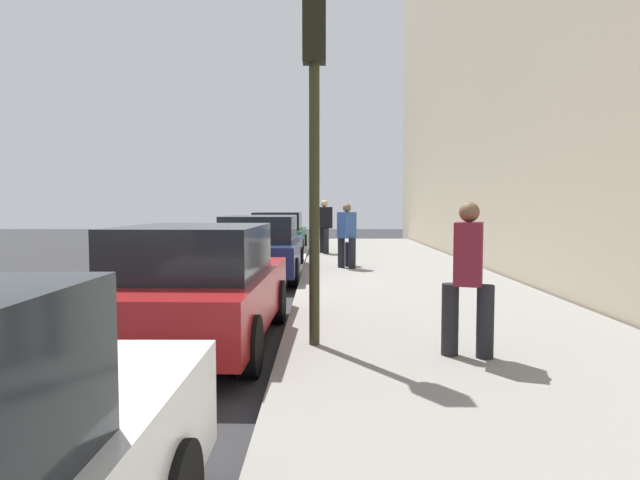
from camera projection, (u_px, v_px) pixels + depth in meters
name	position (u px, v px, depth m)	size (l,w,h in m)	color
ground_plane	(257.00, 283.00, 12.39)	(56.00, 56.00, 0.00)	#28282B
sidewalk	(402.00, 280.00, 12.37)	(28.00, 4.60, 0.15)	gray
lane_stripe_centre	(116.00, 283.00, 12.41)	(28.00, 0.14, 0.01)	gold
snow_bank_curb	(297.00, 259.00, 16.89)	(7.54, 0.56, 0.22)	white
parked_car_red	(198.00, 286.00, 6.83)	(4.21, 1.99, 1.51)	black
parked_car_navy	(261.00, 247.00, 13.11)	(4.74, 1.90, 1.51)	black
parked_car_green	(279.00, 233.00, 19.60)	(4.36, 1.93, 1.51)	black
pedestrian_blue_coat	(347.00, 234.00, 13.98)	(0.52, 0.51, 1.65)	black
pedestrian_burgundy_coat	(468.00, 275.00, 5.77)	(0.51, 0.53, 1.65)	black
pedestrian_black_coat	(324.00, 225.00, 18.30)	(0.57, 0.55, 1.78)	black
traffic_light_pole	(314.00, 112.00, 6.18)	(0.35, 0.26, 3.90)	#2D2D19
rolling_suitcase	(349.00, 254.00, 14.47)	(0.34, 0.22, 0.99)	#191E38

